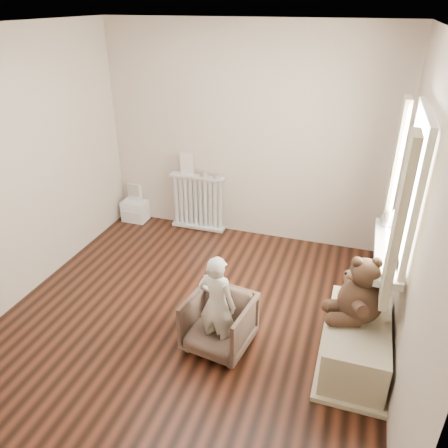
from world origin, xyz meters
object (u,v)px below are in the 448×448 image
(child, at_px, (217,305))
(teddy_bear, at_px, (361,296))
(armchair, at_px, (219,323))
(radiator, at_px, (198,202))
(toy_vanity, at_px, (134,202))
(plush_cat, at_px, (389,216))
(toy_bench, at_px, (355,346))

(child, distance_m, teddy_bear, 1.17)
(child, bearing_deg, armchair, -81.43)
(radiator, relative_size, armchair, 1.38)
(radiator, distance_m, child, 2.30)
(toy_vanity, xyz_separation_m, armchair, (1.92, -2.00, -0.02))
(toy_vanity, xyz_separation_m, teddy_bear, (3.05, -1.80, 0.40))
(toy_vanity, relative_size, child, 0.55)
(radiator, bearing_deg, toy_vanity, -178.16)
(teddy_bear, relative_size, plush_cat, 2.48)
(radiator, height_order, toy_bench, radiator)
(toy_vanity, distance_m, armchair, 2.77)
(armchair, bearing_deg, plush_cat, 47.52)
(toy_bench, xyz_separation_m, teddy_bear, (-0.02, 0.05, 0.47))
(radiator, bearing_deg, toy_bench, -41.44)
(toy_bench, bearing_deg, teddy_bear, 111.35)
(toy_bench, bearing_deg, toy_vanity, 148.85)
(toy_vanity, xyz_separation_m, toy_bench, (3.07, -1.86, -0.08))
(radiator, bearing_deg, child, -64.70)
(toy_bench, relative_size, teddy_bear, 1.64)
(child, bearing_deg, radiator, -56.13)
(radiator, bearing_deg, teddy_bear, -40.91)
(child, height_order, plush_cat, plush_cat)
(toy_vanity, height_order, toy_bench, toy_vanity)
(radiator, relative_size, toy_bench, 0.81)
(armchair, relative_size, teddy_bear, 0.97)
(teddy_bear, bearing_deg, armchair, 173.95)
(toy_vanity, height_order, armchair, toy_vanity)
(radiator, height_order, plush_cat, plush_cat)
(radiator, distance_m, toy_bench, 2.86)
(armchair, distance_m, toy_bench, 1.16)
(plush_cat, bearing_deg, child, -148.08)
(armchair, bearing_deg, toy_vanity, 142.39)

